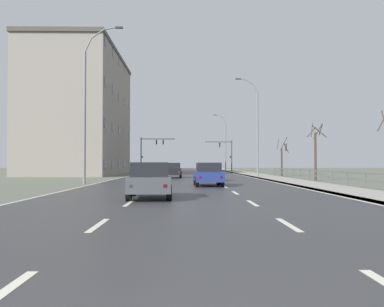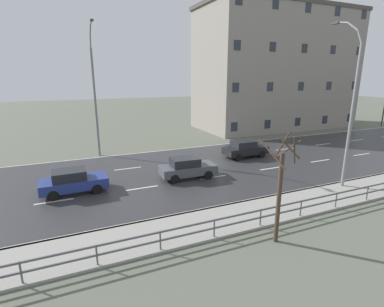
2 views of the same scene
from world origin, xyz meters
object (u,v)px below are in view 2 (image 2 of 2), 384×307
at_px(car_near_right, 73,181).
at_px(car_far_right, 245,149).
at_px(street_lamp_left_bank, 95,95).
at_px(car_distant, 187,168).
at_px(street_lamp_midground, 350,109).
at_px(brick_building, 276,70).

bearing_deg(car_near_right, car_far_right, 99.48).
distance_m(street_lamp_left_bank, car_distant, 11.49).
distance_m(street_lamp_left_bank, car_far_right, 14.51).
height_order(car_distant, car_far_right, same).
distance_m(street_lamp_midground, street_lamp_left_bank, 20.51).
relative_size(street_lamp_midground, brick_building, 0.48).
distance_m(car_distant, car_near_right, 7.85).
bearing_deg(car_near_right, street_lamp_left_bank, 161.89).
height_order(street_lamp_midground, car_far_right, street_lamp_midground).
bearing_deg(car_distant, street_lamp_midground, 60.24).
relative_size(street_lamp_midground, car_distant, 2.57).
bearing_deg(car_near_right, street_lamp_midground, 68.68).
relative_size(street_lamp_midground, street_lamp_left_bank, 0.93).
xyz_separation_m(street_lamp_midground, car_distant, (-5.83, -8.93, -4.47)).
bearing_deg(car_far_right, car_near_right, -79.25).
height_order(street_lamp_left_bank, car_far_right, street_lamp_left_bank).
bearing_deg(car_far_right, car_distant, -66.31).
xyz_separation_m(street_lamp_left_bank, car_distant, (9.03, 5.20, -4.86)).
distance_m(street_lamp_left_bank, brick_building, 26.90).
distance_m(car_near_right, brick_building, 33.39).
relative_size(car_distant, car_far_right, 1.02).
xyz_separation_m(car_far_right, car_near_right, (2.84, -14.98, 0.00)).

